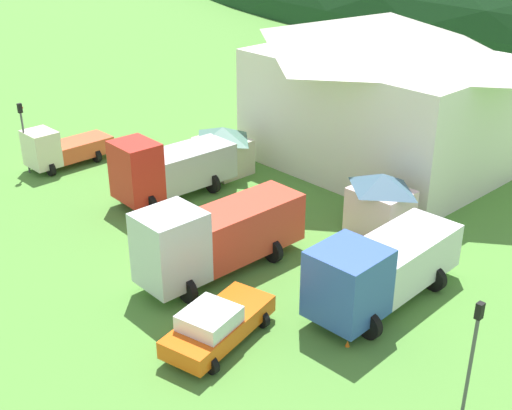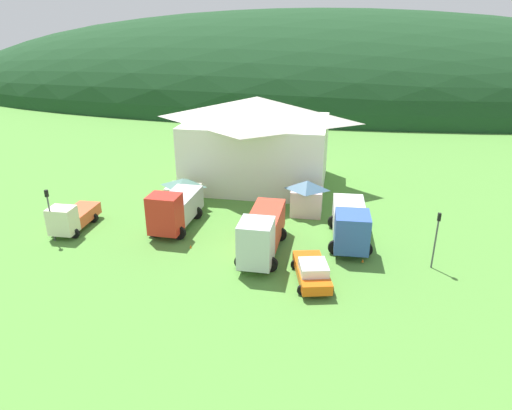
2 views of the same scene
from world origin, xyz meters
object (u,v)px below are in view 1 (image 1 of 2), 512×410
Objects in this scene: play_shed_cream at (223,149)px; traffic_light_west at (23,131)px; depot_building at (384,89)px; tow_truck_silver at (215,235)px; crane_truck_red at (168,167)px; light_truck_cream at (61,148)px; box_truck_blue at (380,268)px; traffic_light_east at (473,347)px; play_shed_pink at (381,203)px; traffic_cone_near_pickup at (347,346)px; service_pickup_orange at (217,324)px; traffic_cone_mid_row at (144,230)px.

play_shed_cream is 11.80m from traffic_light_west.
depot_building is 1.89× the size of tow_truck_silver.
crane_truck_red is at bearing -110.44° from depot_building.
box_truck_blue is (22.65, 2.03, 0.51)m from light_truck_cream.
traffic_light_east is at bearing 60.16° from box_truck_blue.
play_shed_pink is 0.46× the size of crane_truck_red.
tow_truck_silver reaches higher than traffic_cone_near_pickup.
tow_truck_silver is 16.70m from traffic_light_west.
light_truck_cream is at bearing 77.66° from traffic_light_west.
box_truck_blue is (15.17, -4.67, 0.24)m from play_shed_cream.
traffic_light_west reaches higher than play_shed_pink.
traffic_light_west is 24.26m from traffic_cone_near_pickup.
depot_building reaches higher than light_truck_cream.
box_truck_blue is 6.58m from traffic_light_east.
traffic_light_west is at bearing -110.49° from service_pickup_orange.
play_shed_cream is 11.40m from play_shed_pink.
crane_truck_red is 0.86× the size of tow_truck_silver.
depot_building is at bearing 161.22° from crane_truck_red.
play_shed_cream reaches higher than light_truck_cream.
box_truck_blue is at bearing 152.71° from traffic_light_east.
traffic_cone_mid_row is at bearing -122.30° from service_pickup_orange.
play_shed_pink is 8.69m from tow_truck_silver.
service_pickup_orange is (11.93, -6.53, -0.95)m from crane_truck_red.
traffic_cone_near_pickup is (-4.78, -0.09, -2.58)m from traffic_light_east.
play_shed_pink is 0.62× the size of service_pickup_orange.
tow_truck_silver is at bearing -65.67° from box_truck_blue.
play_shed_cream is 0.77× the size of traffic_light_east.
play_shed_cream is at bearing -168.73° from crane_truck_red.
traffic_light_west is 1.02× the size of traffic_light_east.
play_shed_cream is 8.66m from traffic_cone_mid_row.
tow_truck_silver reaches higher than service_pickup_orange.
tow_truck_silver is at bearing -107.64° from play_shed_pink.
traffic_cone_near_pickup is (23.66, -1.05, -1.20)m from light_truck_cream.
traffic_light_west is (-13.40, -16.72, -2.10)m from depot_building.
tow_truck_silver is at bearing -78.44° from depot_building.
traffic_light_west is at bearing -177.77° from traffic_cone_near_pickup.
traffic_cone_mid_row is at bearing 37.33° from crane_truck_red.
box_truck_blue is (6.41, 3.25, -0.16)m from tow_truck_silver.
tow_truck_silver is 16.73× the size of traffic_cone_near_pickup.
box_truck_blue is at bearing 9.87° from traffic_light_west.
play_shed_pink is at bearing 120.62° from traffic_cone_near_pickup.
traffic_light_west is (-16.67, -0.76, 0.76)m from tow_truck_silver.
box_truck_blue is 3.66m from traffic_cone_near_pickup.
traffic_light_west is (-7.91, -8.68, 1.17)m from play_shed_cream.
traffic_light_east is at bearing 83.07° from crane_truck_red.
light_truck_cream is 1.02× the size of service_pickup_orange.
light_truck_cream is at bearing -87.43° from box_truck_blue.
light_truck_cream is 10.31× the size of traffic_cone_mid_row.
light_truck_cream reaches higher than service_pickup_orange.
traffic_light_east is at bearing -39.94° from play_shed_pink.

